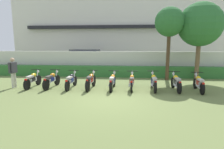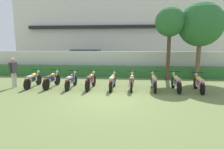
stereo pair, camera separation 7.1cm
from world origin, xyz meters
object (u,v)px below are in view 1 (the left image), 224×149
Objects in this scene: parked_car at (87,59)px; motorcycle_in_row_4 at (113,81)px; motorcycle_in_row_0 at (33,80)px; inspector_person at (13,70)px; motorcycle_in_row_1 at (52,80)px; motorcycle_in_row_3 at (91,81)px; motorcycle_in_row_5 at (132,81)px; motorcycle_in_row_6 at (154,82)px; motorcycle_in_row_8 at (199,83)px; tree_far_side at (200,25)px; motorcycle_in_row_7 at (176,82)px; motorcycle_in_row_2 at (71,80)px; tree_near_inspector at (170,23)px.

motorcycle_in_row_4 is at bearing -67.25° from parked_car.
inspector_person is at bearing 97.79° from motorcycle_in_row_0.
motorcycle_in_row_1 reaches higher than motorcycle_in_row_4.
inspector_person is at bearing -103.48° from parked_car.
motorcycle_in_row_3 is 2.20m from motorcycle_in_row_5.
motorcycle_in_row_8 is at bearing -92.10° from motorcycle_in_row_6.
tree_far_side reaches higher than motorcycle_in_row_1.
motorcycle_in_row_2 is at bearing 88.78° from motorcycle_in_row_7.
tree_near_inspector is 2.50× the size of motorcycle_in_row_1.
motorcycle_in_row_7 is at bearing 91.77° from motorcycle_in_row_8.
motorcycle_in_row_6 is (2.16, 0.02, 0.01)m from motorcycle_in_row_4.
tree_near_inspector is at bearing -173.10° from tree_far_side.
motorcycle_in_row_3 is at bearing -88.12° from motorcycle_in_row_1.
motorcycle_in_row_8 is (1.11, -0.05, -0.01)m from motorcycle_in_row_7.
motorcycle_in_row_3 is at bearing -91.56° from motorcycle_in_row_2.
motorcycle_in_row_1 is 1.12m from motorcycle_in_row_2.
motorcycle_in_row_0 is at bearing 88.72° from motorcycle_in_row_7.
motorcycle_in_row_7 is at bearing -87.60° from motorcycle_in_row_4.
motorcycle_in_row_4 is 1.06× the size of motorcycle_in_row_7.
tree_far_side is at bearing -52.34° from motorcycle_in_row_5.
parked_car reaches higher than motorcycle_in_row_0.
tree_far_side is 5.55m from motorcycle_in_row_6.
tree_near_inspector is at bearing -62.46° from motorcycle_in_row_2.
motorcycle_in_row_1 is at bearing -89.65° from motorcycle_in_row_0.
motorcycle_in_row_3 reaches higher than motorcycle_in_row_7.
motorcycle_in_row_5 is at bearing -129.93° from tree_near_inspector.
inspector_person is at bearing 94.64° from motorcycle_in_row_3.
motorcycle_in_row_6 reaches higher than motorcycle_in_row_7.
motorcycle_in_row_1 is 2.21m from motorcycle_in_row_3.
motorcycle_in_row_6 is (-3.28, -3.15, -3.18)m from tree_far_side.
inspector_person is (-5.49, -0.07, 0.54)m from motorcycle_in_row_4.
motorcycle_in_row_2 is (0.97, -8.29, -0.50)m from parked_car.
tree_near_inspector is 2.02m from tree_far_side.
parked_car is 8.95m from motorcycle_in_row_4.
tree_far_side is 9.88m from motorcycle_in_row_1.
tree_far_side is (2.00, 0.24, -0.12)m from tree_near_inspector.
motorcycle_in_row_5 is at bearing 0.95° from inspector_person.
motorcycle_in_row_4 is at bearing 0.76° from inspector_person.
motorcycle_in_row_3 reaches higher than motorcycle_in_row_8.
tree_near_inspector reaches higher than motorcycle_in_row_3.
parked_car is 0.96× the size of tree_near_inspector.
motorcycle_in_row_2 is 1.04× the size of motorcycle_in_row_7.
motorcycle_in_row_7 is (2.27, -0.07, 0.01)m from motorcycle_in_row_5.
motorcycle_in_row_0 is at bearing 92.15° from motorcycle_in_row_4.
motorcycle_in_row_4 is (2.27, -0.03, 0.01)m from motorcycle_in_row_2.
motorcycle_in_row_7 is 8.80m from inspector_person.
motorcycle_in_row_4 is (-3.44, -2.93, -3.31)m from tree_near_inspector.
motorcycle_in_row_4 is at bearing -139.60° from tree_near_inspector.
motorcycle_in_row_2 is at bearing 92.33° from motorcycle_in_row_5.
tree_far_side is at bearing -45.40° from motorcycle_in_row_6.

